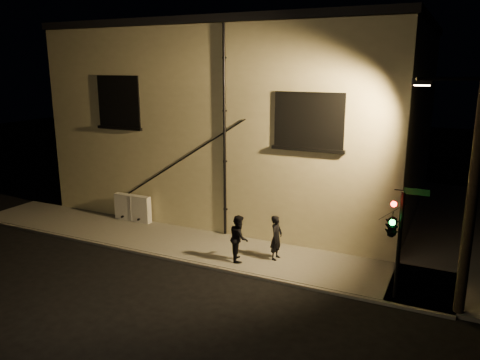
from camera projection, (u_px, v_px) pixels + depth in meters
The scene contains 8 objects.
ground at pixel (233, 272), 16.05m from camera, with size 90.00×90.00×0.00m, color black.
sidewalk at pixel (306, 236), 19.36m from camera, with size 21.00×16.00×0.12m.
building at pixel (258, 116), 24.14m from camera, with size 16.20×12.23×8.80m.
utility_cabinet at pixel (133, 208), 20.91m from camera, with size 1.81×0.31×1.19m, color white.
pedestrian_a at pixel (276, 238), 16.69m from camera, with size 0.59×0.39×1.62m, color black.
pedestrian_b at pixel (239, 238), 16.61m from camera, with size 0.81×0.63×1.66m, color black.
traffic_signal at pixel (393, 225), 13.52m from camera, with size 1.37×2.02×3.42m.
streetlamp_pole at pixel (469, 187), 12.50m from camera, with size 2.02×1.39×7.05m.
Camera 1 is at (6.65, -13.26, 6.89)m, focal length 35.00 mm.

